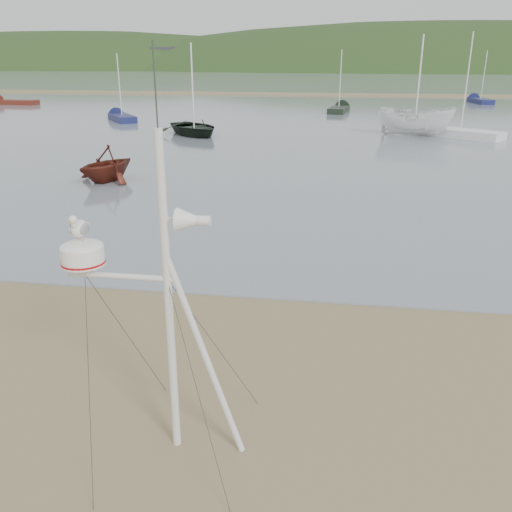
# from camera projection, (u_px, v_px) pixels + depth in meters

# --- Properties ---
(ground) EXTENTS (560.00, 560.00, 0.00)m
(ground) POSITION_uv_depth(u_px,v_px,m) (112.00, 397.00, 8.58)
(ground) COLOR olive
(ground) RESTS_ON ground
(water) EXTENTS (560.00, 256.00, 0.04)m
(water) POSITION_uv_depth(u_px,v_px,m) (330.00, 78.00, 130.85)
(water) COLOR slate
(water) RESTS_ON ground
(sandbar) EXTENTS (560.00, 7.00, 0.07)m
(sandbar) POSITION_uv_depth(u_px,v_px,m) (318.00, 95.00, 73.40)
(sandbar) COLOR olive
(sandbar) RESTS_ON water
(hill_ridge) EXTENTS (620.00, 180.00, 80.00)m
(hill_ridge) POSITION_uv_depth(u_px,v_px,m) (378.00, 117.00, 230.46)
(hill_ridge) COLOR #1E3616
(hill_ridge) RESTS_ON ground
(far_cottages) EXTENTS (294.40, 6.30, 8.00)m
(far_cottages) POSITION_uv_depth(u_px,v_px,m) (344.00, 59.00, 188.32)
(far_cottages) COLOR silver
(far_cottages) RESTS_ON ground
(mast_rig) EXTENTS (2.33, 2.48, 5.25)m
(mast_rig) POSITION_uv_depth(u_px,v_px,m) (166.00, 366.00, 7.07)
(mast_rig) COLOR silver
(mast_rig) RESTS_ON ground
(boat_dark) EXTENTS (3.34, 3.09, 4.94)m
(boat_dark) POSITION_uv_depth(u_px,v_px,m) (193.00, 97.00, 35.46)
(boat_dark) COLOR black
(boat_dark) RESTS_ON water
(boat_red) EXTENTS (2.88, 2.35, 2.88)m
(boat_red) POSITION_uv_depth(u_px,v_px,m) (104.00, 147.00, 22.56)
(boat_red) COLOR #541D13
(boat_red) RESTS_ON water
(boat_white) EXTENTS (2.48, 2.45, 5.06)m
(boat_white) POSITION_uv_depth(u_px,v_px,m) (418.00, 97.00, 35.12)
(boat_white) COLOR white
(boat_white) RESTS_ON water
(sailboat_blue_far) EXTENTS (2.31, 6.16, 6.01)m
(sailboat_blue_far) POSITION_uv_depth(u_px,v_px,m) (476.00, 100.00, 62.02)
(sailboat_blue_far) COLOR #151B4C
(sailboat_blue_far) RESTS_ON ground
(dinghy_red_far) EXTENTS (6.05, 1.80, 1.46)m
(dinghy_red_far) POSITION_uv_depth(u_px,v_px,m) (5.00, 102.00, 59.22)
(dinghy_red_far) COLOR #541D13
(dinghy_red_far) RESTS_ON ground
(sailboat_blue_near) EXTENTS (4.41, 5.34, 5.63)m
(sailboat_blue_near) POSITION_uv_depth(u_px,v_px,m) (118.00, 116.00, 45.18)
(sailboat_blue_near) COLOR #151B4C
(sailboat_blue_near) RESTS_ON ground
(sailboat_white_near) EXTENTS (6.76, 5.57, 7.05)m
(sailboat_white_near) POSITION_uv_depth(u_px,v_px,m) (434.00, 130.00, 36.73)
(sailboat_white_near) COLOR white
(sailboat_white_near) RESTS_ON ground
(sailboat_dark_mid) EXTENTS (2.31, 6.17, 6.03)m
(sailboat_dark_mid) POSITION_uv_depth(u_px,v_px,m) (341.00, 108.00, 52.21)
(sailboat_dark_mid) COLOR black
(sailboat_dark_mid) RESTS_ON ground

